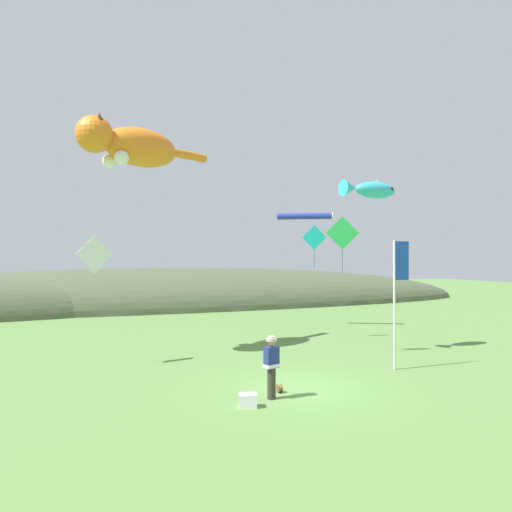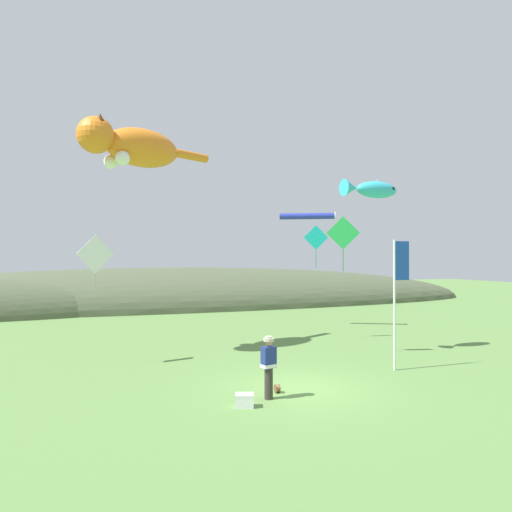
{
  "view_description": "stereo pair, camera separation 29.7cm",
  "coord_description": "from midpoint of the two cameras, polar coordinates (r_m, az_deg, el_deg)",
  "views": [
    {
      "loc": [
        -5.97,
        -12.66,
        3.98
      ],
      "look_at": [
        0.0,
        4.0,
        4.09
      ],
      "focal_mm": 32.0,
      "sensor_mm": 36.0,
      "label": 1
    },
    {
      "loc": [
        -5.69,
        -12.76,
        3.98
      ],
      "look_at": [
        0.0,
        4.0,
        4.09
      ],
      "focal_mm": 32.0,
      "sensor_mm": 36.0,
      "label": 2
    }
  ],
  "objects": [
    {
      "name": "ground_plane",
      "position": [
        14.54,
        5.9,
        -16.23
      ],
      "size": [
        120.0,
        120.0,
        0.0
      ],
      "primitive_type": "plane",
      "color": "#5B8442"
    },
    {
      "name": "festival_banner_pole",
      "position": [
        17.17,
        17.78,
        -3.42
      ],
      "size": [
        0.66,
        0.08,
        4.66
      ],
      "color": "silver",
      "rests_on": "ground"
    },
    {
      "name": "kite_diamond_teal",
      "position": [
        22.55,
        7.88,
        2.26
      ],
      "size": [
        1.18,
        0.34,
        2.11
      ],
      "color": "#19BFBF"
    },
    {
      "name": "kite_diamond_green",
      "position": [
        19.1,
        11.27,
        2.8
      ],
      "size": [
        1.27,
        0.54,
        2.27
      ],
      "color": "green"
    },
    {
      "name": "picnic_cooler",
      "position": [
        12.8,
        -0.75,
        -17.61
      ],
      "size": [
        0.56,
        0.45,
        0.36
      ],
      "color": "white",
      "rests_on": "ground"
    },
    {
      "name": "kite_giant_cat",
      "position": [
        20.47,
        -14.74,
        13.1
      ],
      "size": [
        5.85,
        3.38,
        1.92
      ],
      "color": "orange"
    },
    {
      "name": "kite_tube_streamer",
      "position": [
        26.56,
        6.83,
        4.97
      ],
      "size": [
        3.04,
        1.8,
        0.44
      ],
      "color": "#2633A5"
    },
    {
      "name": "kite_fish_windsock",
      "position": [
        20.22,
        14.59,
        8.09
      ],
      "size": [
        2.72,
        0.93,
        0.82
      ],
      "color": "#33B2CC"
    },
    {
      "name": "festival_attendant",
      "position": [
        13.31,
        2.25,
        -13.49
      ],
      "size": [
        0.48,
        0.37,
        1.77
      ],
      "color": "#332D28",
      "rests_on": "ground"
    },
    {
      "name": "distant_hill_ridge",
      "position": [
        38.75,
        -14.48,
        -6.22
      ],
      "size": [
        59.91,
        13.48,
        6.47
      ],
      "color": "#4C563D",
      "rests_on": "ground"
    },
    {
      "name": "kite_diamond_white",
      "position": [
        17.92,
        -18.98,
        0.18
      ],
      "size": [
        1.33,
        0.6,
        2.35
      ],
      "color": "white"
    },
    {
      "name": "kite_spool",
      "position": [
        14.1,
        3.28,
        -16.2
      ],
      "size": [
        0.13,
        0.25,
        0.25
      ],
      "color": "olive",
      "rests_on": "ground"
    }
  ]
}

